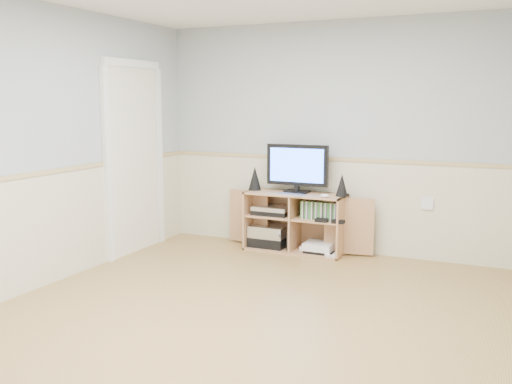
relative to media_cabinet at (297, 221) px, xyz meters
The scene contains 11 objects.
room 2.16m from the media_cabinet, 80.83° to the right, with size 4.04×4.54×2.54m.
media_cabinet is the anchor object (origin of this frame).
monitor 0.61m from the media_cabinet, 90.00° to the right, with size 0.70×0.18×0.53m.
speaker_left 0.67m from the media_cabinet, behind, with size 0.15×0.15×0.27m, color black.
speaker_right 0.68m from the media_cabinet, ahead, with size 0.13×0.13×0.24m, color black.
keyboard 0.38m from the media_cabinet, 89.81° to the right, with size 0.31×0.12×0.01m, color silver.
mouse 0.54m from the media_cabinet, 26.62° to the right, with size 0.10×0.06×0.04m, color white.
av_components 0.32m from the media_cabinet, behind, with size 0.50×0.30×0.47m.
game_consoles 0.39m from the media_cabinet, 12.66° to the right, with size 0.45×0.30×0.11m.
game_cases 0.34m from the media_cabinet, 13.53° to the right, with size 0.40×0.14×0.19m, color #3F8C3F.
wall_outlet 1.41m from the media_cabinet, ahead, with size 0.12×0.03×0.12m, color white.
Camera 1 is at (1.80, -3.76, 1.64)m, focal length 40.00 mm.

